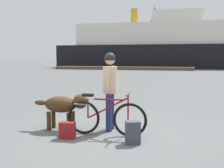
% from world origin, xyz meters
% --- Properties ---
extents(ground_plane, '(160.00, 160.00, 0.00)m').
position_xyz_m(ground_plane, '(0.00, 0.00, 0.00)').
color(ground_plane, '#595B5B').
extents(bicycle, '(1.76, 0.44, 0.92)m').
position_xyz_m(bicycle, '(0.08, -0.01, 0.39)').
color(bicycle, black).
rests_on(bicycle, ground_plane).
extents(person_cyclist, '(0.32, 0.53, 1.79)m').
position_xyz_m(person_cyclist, '(0.06, 0.44, 1.09)').
color(person_cyclist, navy).
rests_on(person_cyclist, ground_plane).
extents(dog, '(1.32, 0.45, 0.85)m').
position_xyz_m(dog, '(-0.97, 0.21, 0.58)').
color(dog, '#472D19').
rests_on(dog, ground_plane).
extents(backpack, '(0.33, 0.28, 0.45)m').
position_xyz_m(backpack, '(0.74, -0.44, 0.22)').
color(backpack, '#3F3F4C').
rests_on(backpack, ground_plane).
extents(handbag_pannier, '(0.34, 0.21, 0.35)m').
position_xyz_m(handbag_pannier, '(-0.63, -0.42, 0.17)').
color(handbag_pannier, maroon).
rests_on(handbag_pannier, ground_plane).
extents(dock_pier, '(18.14, 2.46, 0.40)m').
position_xyz_m(dock_pier, '(-5.74, 30.52, 0.20)').
color(dock_pier, brown).
rests_on(dock_pier, ground_plane).
extents(ferry_boat, '(29.83, 7.65, 9.02)m').
position_xyz_m(ferry_boat, '(-1.74, 37.56, 3.20)').
color(ferry_boat, black).
rests_on(ferry_boat, ground_plane).
extents(pine_tree_far_left, '(4.30, 4.30, 9.79)m').
position_xyz_m(pine_tree_far_left, '(-8.23, 52.10, 6.62)').
color(pine_tree_far_left, '#4C331E').
rests_on(pine_tree_far_left, ground_plane).
extents(pine_tree_center, '(4.22, 4.22, 12.02)m').
position_xyz_m(pine_tree_center, '(-3.76, 52.94, 7.01)').
color(pine_tree_center, '#4C331E').
rests_on(pine_tree_center, ground_plane).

